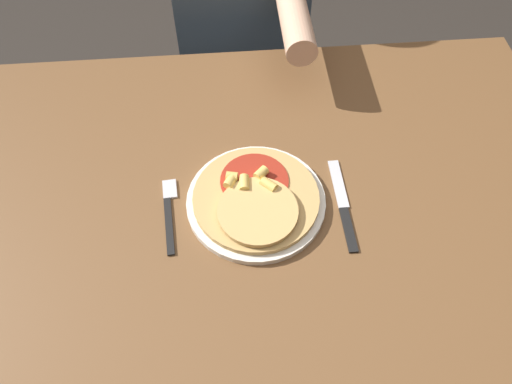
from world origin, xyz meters
TOP-DOWN VIEW (x-y plane):
  - ground_plane at (0.00, 0.00)m, footprint 8.00×8.00m
  - dining_table at (0.00, 0.00)m, footprint 1.29×0.96m
  - plate at (-0.04, 0.01)m, footprint 0.28×0.28m
  - pizza at (-0.04, 0.01)m, footprint 0.25×0.25m
  - fork at (-0.22, 0.01)m, footprint 0.03×0.18m
  - knife at (0.13, -0.01)m, footprint 0.02×0.22m
  - person_diner at (-0.03, 0.71)m, footprint 0.37×0.52m

SIDE VIEW (x-z plane):
  - ground_plane at x=0.00m, z-range 0.00..0.00m
  - dining_table at x=0.00m, z-range 0.28..1.04m
  - person_diner at x=-0.03m, z-range 0.10..1.30m
  - fork at x=-0.22m, z-range 0.76..0.76m
  - knife at x=0.13m, z-range 0.76..0.76m
  - plate at x=-0.04m, z-range 0.76..0.77m
  - pizza at x=-0.04m, z-range 0.76..0.80m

